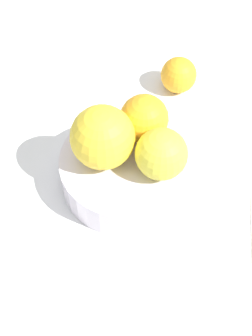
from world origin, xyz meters
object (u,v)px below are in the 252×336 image
at_px(fruit_bowl, 126,171).
at_px(orange_in_bowl_0, 162,152).
at_px(orange_in_bowl_2, 144,119).
at_px(orange_in_bowl_1, 103,137).
at_px(orange_loose_0, 179,75).

bearing_deg(fruit_bowl, orange_in_bowl_0, 94.75).
height_order(fruit_bowl, orange_in_bowl_0, orange_in_bowl_0).
distance_m(fruit_bowl, orange_in_bowl_0, 0.08).
height_order(orange_in_bowl_0, orange_in_bowl_2, orange_in_bowl_0).
xyz_separation_m(fruit_bowl, orange_in_bowl_2, (-0.05, 0.01, 0.06)).
bearing_deg(orange_in_bowl_2, orange_in_bowl_0, 42.91).
height_order(orange_in_bowl_1, orange_in_bowl_2, orange_in_bowl_1).
bearing_deg(orange_in_bowl_0, orange_in_bowl_2, -137.09).
relative_size(orange_in_bowl_1, orange_loose_0, 1.42).
relative_size(orange_in_bowl_1, orange_in_bowl_2, 1.26).
xyz_separation_m(orange_in_bowl_0, orange_loose_0, (-0.21, -0.04, -0.06)).
relative_size(fruit_bowl, orange_in_bowl_0, 2.68).
distance_m(fruit_bowl, orange_in_bowl_2, 0.08).
xyz_separation_m(orange_in_bowl_0, orange_in_bowl_2, (-0.05, -0.04, -0.00)).
distance_m(orange_in_bowl_1, orange_in_bowl_2, 0.07).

